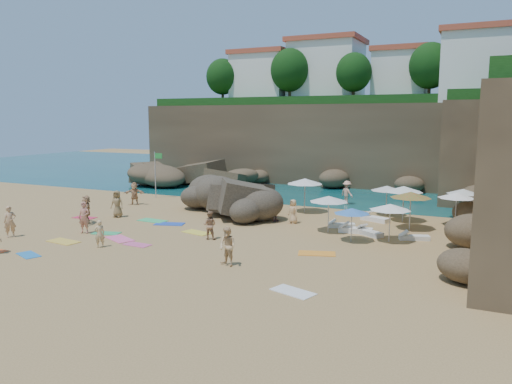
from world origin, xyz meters
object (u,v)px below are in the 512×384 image
at_px(parasol_0, 233,182).
at_px(parasol_2, 404,189).
at_px(lounger_0, 270,204).
at_px(person_stand_0, 10,222).
at_px(person_stand_2, 347,193).
at_px(person_stand_1, 210,225).
at_px(person_stand_3, 275,209).
at_px(rock_outcrop, 222,214).
at_px(person_stand_5, 134,193).
at_px(parasol_1, 387,188).
at_px(person_stand_4, 293,211).
at_px(flag_pole, 156,169).
at_px(person_stand_6, 100,234).

xyz_separation_m(parasol_0, parasol_2, (11.81, 1.35, 0.03)).
relative_size(parasol_0, lounger_0, 1.37).
bearing_deg(person_stand_0, person_stand_2, -1.53).
xyz_separation_m(person_stand_1, person_stand_3, (1.44, 5.93, 0.02)).
xyz_separation_m(rock_outcrop, person_stand_1, (2.88, -6.53, 0.80)).
bearing_deg(parasol_0, lounger_0, 63.01).
bearing_deg(person_stand_5, parasol_0, -19.86).
bearing_deg(parasol_1, person_stand_1, -124.51).
xyz_separation_m(rock_outcrop, parasol_0, (0.03, 1.61, 2.11)).
xyz_separation_m(person_stand_1, person_stand_4, (2.68, 5.94, -0.02)).
xyz_separation_m(person_stand_3, person_stand_5, (-12.40, 1.19, 0.06)).
xyz_separation_m(flag_pole, person_stand_5, (0.40, -3.44, -1.59)).
xyz_separation_m(person_stand_3, person_stand_6, (-5.73, -9.92, -0.09)).
bearing_deg(person_stand_2, parasol_0, 76.28).
height_order(person_stand_1, person_stand_6, person_stand_1).
distance_m(parasol_1, person_stand_2, 5.02).
bearing_deg(person_stand_5, person_stand_0, -114.42).
height_order(parasol_1, person_stand_5, parasol_1).
distance_m(parasol_1, person_stand_1, 13.45).
bearing_deg(person_stand_2, person_stand_6, 99.65).
xyz_separation_m(parasol_2, person_stand_4, (-6.27, -3.55, -1.36)).
relative_size(rock_outcrop, person_stand_2, 3.90).
relative_size(parasol_1, person_stand_5, 1.25).
bearing_deg(parasol_0, person_stand_0, -121.18).
distance_m(person_stand_3, person_stand_4, 1.24).
xyz_separation_m(parasol_2, person_stand_6, (-13.25, -13.47, -1.41)).
height_order(lounger_0, person_stand_6, person_stand_6).
bearing_deg(parasol_1, lounger_0, 178.41).
distance_m(parasol_0, person_stand_2, 9.28).
bearing_deg(lounger_0, parasol_0, -130.41).
bearing_deg(person_stand_6, person_stand_2, -163.89).
relative_size(rock_outcrop, person_stand_6, 4.97).
distance_m(person_stand_0, person_stand_3, 15.76).
height_order(person_stand_0, person_stand_2, person_stand_2).
height_order(rock_outcrop, parasol_0, parasol_0).
bearing_deg(parasol_2, person_stand_6, -134.52).
xyz_separation_m(person_stand_2, person_stand_5, (-14.90, -7.22, -0.04)).
bearing_deg(person_stand_2, person_stand_1, 108.48).
bearing_deg(parasol_2, parasol_0, -173.48).
distance_m(parasol_0, lounger_0, 4.05).
bearing_deg(parasol_0, person_stand_1, -70.68).
relative_size(person_stand_1, person_stand_4, 1.03).
xyz_separation_m(person_stand_0, person_stand_6, (6.15, 0.43, -0.17)).
bearing_deg(person_stand_0, parasol_1, -13.46).
relative_size(person_stand_0, person_stand_3, 1.09).
bearing_deg(person_stand_2, person_stand_3, 107.30).
distance_m(parasol_1, person_stand_0, 23.78).
relative_size(rock_outcrop, person_stand_1, 4.52).
bearing_deg(lounger_0, person_stand_5, -170.21).
xyz_separation_m(parasol_0, person_stand_4, (5.54, -2.20, -1.33)).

